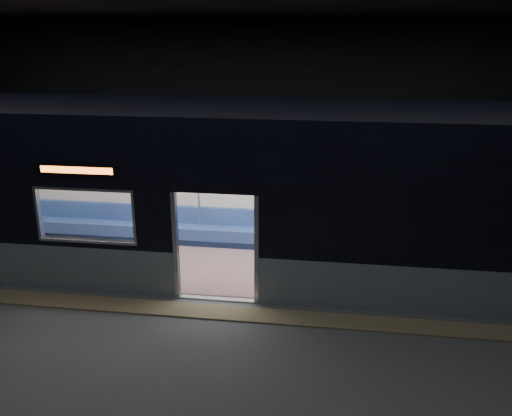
# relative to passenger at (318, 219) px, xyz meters

# --- Properties ---
(station_floor) EXTENTS (24.00, 14.00, 0.01)m
(station_floor) POSITION_rel_passenger_xyz_m (-1.72, -3.55, -0.79)
(station_floor) COLOR #47494C
(station_floor) RESTS_ON ground
(station_envelope) EXTENTS (24.00, 14.00, 5.00)m
(station_envelope) POSITION_rel_passenger_xyz_m (-1.72, -3.55, 2.88)
(station_envelope) COLOR black
(station_envelope) RESTS_ON station_floor
(tactile_strip) EXTENTS (22.80, 0.50, 0.03)m
(tactile_strip) POSITION_rel_passenger_xyz_m (-1.72, -3.00, -0.77)
(tactile_strip) COLOR #8C7F59
(tactile_strip) RESTS_ON station_floor
(metro_car) EXTENTS (18.00, 3.04, 3.35)m
(metro_car) POSITION_rel_passenger_xyz_m (-1.73, -1.00, 1.06)
(metro_car) COLOR gray
(metro_car) RESTS_ON station_floor
(passenger) EXTENTS (0.39, 0.67, 1.34)m
(passenger) POSITION_rel_passenger_xyz_m (0.00, 0.00, 0.00)
(passenger) COLOR black
(passenger) RESTS_ON metro_car
(handbag) EXTENTS (0.32, 0.29, 0.14)m
(handbag) POSITION_rel_passenger_xyz_m (-0.00, -0.22, -0.11)
(handbag) COLOR black
(handbag) RESTS_ON passenger
(transit_map) EXTENTS (0.98, 0.03, 0.64)m
(transit_map) POSITION_rel_passenger_xyz_m (0.73, 0.31, 0.68)
(transit_map) COLOR white
(transit_map) RESTS_ON metro_car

